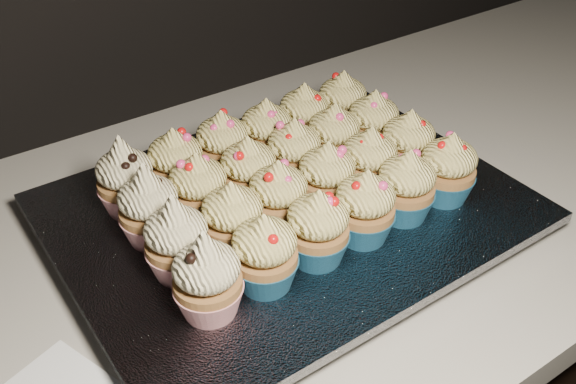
% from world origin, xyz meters
% --- Properties ---
extents(worktop, '(2.44, 0.64, 0.04)m').
position_xyz_m(worktop, '(0.00, 1.70, 0.88)').
color(worktop, beige).
rests_on(worktop, cabinet).
extents(baking_tray, '(0.45, 0.35, 0.02)m').
position_xyz_m(baking_tray, '(0.07, 1.67, 0.91)').
color(baking_tray, black).
rests_on(baking_tray, worktop).
extents(foil_lining, '(0.49, 0.39, 0.01)m').
position_xyz_m(foil_lining, '(0.07, 1.67, 0.93)').
color(foil_lining, silver).
rests_on(foil_lining, baking_tray).
extents(cupcake_0, '(0.06, 0.06, 0.10)m').
position_xyz_m(cupcake_0, '(-0.07, 1.58, 0.97)').
color(cupcake_0, maroon).
rests_on(cupcake_0, foil_lining).
extents(cupcake_1, '(0.06, 0.06, 0.08)m').
position_xyz_m(cupcake_1, '(-0.01, 1.58, 0.97)').
color(cupcake_1, '#1A577B').
rests_on(cupcake_1, foil_lining).
extents(cupcake_2, '(0.06, 0.06, 0.08)m').
position_xyz_m(cupcake_2, '(0.05, 1.58, 0.97)').
color(cupcake_2, '#1A577B').
rests_on(cupcake_2, foil_lining).
extents(cupcake_3, '(0.06, 0.06, 0.08)m').
position_xyz_m(cupcake_3, '(0.11, 1.58, 0.97)').
color(cupcake_3, '#1A577B').
rests_on(cupcake_3, foil_lining).
extents(cupcake_4, '(0.06, 0.06, 0.08)m').
position_xyz_m(cupcake_4, '(0.16, 1.58, 0.97)').
color(cupcake_4, '#1A577B').
rests_on(cupcake_4, foil_lining).
extents(cupcake_5, '(0.06, 0.06, 0.08)m').
position_xyz_m(cupcake_5, '(0.22, 1.58, 0.97)').
color(cupcake_5, '#1A577B').
rests_on(cupcake_5, foil_lining).
extents(cupcake_6, '(0.06, 0.06, 0.10)m').
position_xyz_m(cupcake_6, '(-0.07, 1.64, 0.97)').
color(cupcake_6, maroon).
rests_on(cupcake_6, foil_lining).
extents(cupcake_7, '(0.06, 0.06, 0.08)m').
position_xyz_m(cupcake_7, '(-0.01, 1.64, 0.97)').
color(cupcake_7, '#1A577B').
rests_on(cupcake_7, foil_lining).
extents(cupcake_8, '(0.06, 0.06, 0.08)m').
position_xyz_m(cupcake_8, '(0.04, 1.64, 0.97)').
color(cupcake_8, '#1A577B').
rests_on(cupcake_8, foil_lining).
extents(cupcake_9, '(0.06, 0.06, 0.08)m').
position_xyz_m(cupcake_9, '(0.11, 1.64, 0.97)').
color(cupcake_9, '#1A577B').
rests_on(cupcake_9, foil_lining).
extents(cupcake_10, '(0.06, 0.06, 0.08)m').
position_xyz_m(cupcake_10, '(0.16, 1.64, 0.97)').
color(cupcake_10, '#1A577B').
rests_on(cupcake_10, foil_lining).
extents(cupcake_11, '(0.06, 0.06, 0.08)m').
position_xyz_m(cupcake_11, '(0.22, 1.64, 0.97)').
color(cupcake_11, '#1A577B').
rests_on(cupcake_11, foil_lining).
extents(cupcake_12, '(0.06, 0.06, 0.10)m').
position_xyz_m(cupcake_12, '(-0.07, 1.70, 0.97)').
color(cupcake_12, maroon).
rests_on(cupcake_12, foil_lining).
extents(cupcake_13, '(0.06, 0.06, 0.08)m').
position_xyz_m(cupcake_13, '(-0.02, 1.70, 0.97)').
color(cupcake_13, '#1A577B').
rests_on(cupcake_13, foil_lining).
extents(cupcake_14, '(0.06, 0.06, 0.08)m').
position_xyz_m(cupcake_14, '(0.04, 1.70, 0.97)').
color(cupcake_14, '#1A577B').
rests_on(cupcake_14, foil_lining).
extents(cupcake_15, '(0.06, 0.06, 0.08)m').
position_xyz_m(cupcake_15, '(0.10, 1.70, 0.97)').
color(cupcake_15, '#1A577B').
rests_on(cupcake_15, foil_lining).
extents(cupcake_16, '(0.06, 0.06, 0.08)m').
position_xyz_m(cupcake_16, '(0.16, 1.70, 0.97)').
color(cupcake_16, '#1A577B').
rests_on(cupcake_16, foil_lining).
extents(cupcake_17, '(0.06, 0.06, 0.08)m').
position_xyz_m(cupcake_17, '(0.22, 1.70, 0.97)').
color(cupcake_17, '#1A577B').
rests_on(cupcake_17, foil_lining).
extents(cupcake_18, '(0.06, 0.06, 0.10)m').
position_xyz_m(cupcake_18, '(-0.07, 1.76, 0.97)').
color(cupcake_18, maroon).
rests_on(cupcake_18, foil_lining).
extents(cupcake_19, '(0.06, 0.06, 0.08)m').
position_xyz_m(cupcake_19, '(-0.02, 1.76, 0.97)').
color(cupcake_19, '#1A577B').
rests_on(cupcake_19, foil_lining).
extents(cupcake_20, '(0.06, 0.06, 0.08)m').
position_xyz_m(cupcake_20, '(0.05, 1.76, 0.97)').
color(cupcake_20, '#1A577B').
rests_on(cupcake_20, foil_lining).
extents(cupcake_21, '(0.06, 0.06, 0.08)m').
position_xyz_m(cupcake_21, '(0.10, 1.76, 0.97)').
color(cupcake_21, '#1A577B').
rests_on(cupcake_21, foil_lining).
extents(cupcake_22, '(0.06, 0.06, 0.08)m').
position_xyz_m(cupcake_22, '(0.16, 1.76, 0.97)').
color(cupcake_22, '#1A577B').
rests_on(cupcake_22, foil_lining).
extents(cupcake_23, '(0.06, 0.06, 0.08)m').
position_xyz_m(cupcake_23, '(0.22, 1.76, 0.97)').
color(cupcake_23, '#1A577B').
rests_on(cupcake_23, foil_lining).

